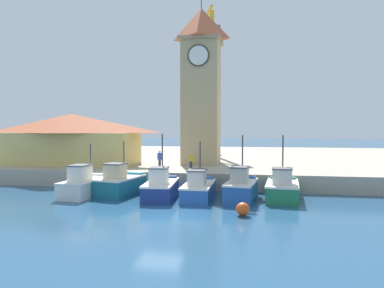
% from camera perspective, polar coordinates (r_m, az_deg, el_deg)
% --- Properties ---
extents(ground_plane, '(300.00, 300.00, 0.00)m').
position_cam_1_polar(ground_plane, '(20.77, -4.95, -10.99)').
color(ground_plane, navy).
extents(quay_wharf, '(120.00, 40.00, 1.33)m').
position_cam_1_polar(quay_wharf, '(48.63, 3.74, -2.42)').
color(quay_wharf, '#A89E89').
rests_on(quay_wharf, ground).
extents(fishing_boat_far_left, '(2.32, 5.08, 3.66)m').
position_cam_1_polar(fishing_boat_far_left, '(27.86, -15.85, -6.00)').
color(fishing_boat_far_left, silver).
rests_on(fishing_boat_far_left, ground).
extents(fishing_boat_left_outer, '(2.79, 4.42, 3.87)m').
position_cam_1_polar(fishing_boat_left_outer, '(27.57, -10.90, -5.94)').
color(fishing_boat_left_outer, '#196B7F').
rests_on(fishing_boat_left_outer, ground).
extents(fishing_boat_left_inner, '(2.34, 4.99, 4.43)m').
position_cam_1_polar(fishing_boat_left_inner, '(25.85, -4.78, -6.61)').
color(fishing_boat_left_inner, navy).
rests_on(fishing_boat_left_inner, ground).
extents(fishing_boat_mid_left, '(2.04, 5.07, 3.88)m').
position_cam_1_polar(fishing_boat_mid_left, '(25.72, 1.02, -6.78)').
color(fishing_boat_mid_left, '#2356A8').
rests_on(fishing_boat_mid_left, ground).
extents(fishing_boat_center, '(2.24, 4.32, 4.34)m').
position_cam_1_polar(fishing_boat_center, '(25.16, 7.47, -6.73)').
color(fishing_boat_center, '#2356A8').
rests_on(fishing_boat_center, ground).
extents(fishing_boat_mid_right, '(2.45, 4.64, 4.33)m').
position_cam_1_polar(fishing_boat_mid_right, '(25.97, 13.60, -6.62)').
color(fishing_boat_mid_right, '#237A4C').
rests_on(fishing_boat_mid_right, ground).
extents(clock_tower, '(3.93, 3.93, 16.49)m').
position_cam_1_polar(clock_tower, '(36.42, 1.42, 9.32)').
color(clock_tower, tan).
rests_on(clock_tower, quay_wharf).
extents(warehouse_left, '(12.77, 5.41, 4.81)m').
position_cam_1_polar(warehouse_left, '(37.50, -17.95, 0.79)').
color(warehouse_left, tan).
rests_on(warehouse_left, quay_wharf).
extents(port_crane_near, '(4.96, 8.00, 19.07)m').
position_cam_1_polar(port_crane_near, '(48.21, 2.95, 6.95)').
color(port_crane_near, '#976E11').
rests_on(port_crane_near, quay_wharf).
extents(mooring_buoy, '(0.75, 0.75, 0.75)m').
position_cam_1_polar(mooring_buoy, '(20.99, 7.74, -9.81)').
color(mooring_buoy, '#E54C19').
rests_on(mooring_buoy, ground).
extents(dock_worker_near_tower, '(0.34, 0.22, 1.62)m').
position_cam_1_polar(dock_worker_near_tower, '(29.55, -0.17, -2.67)').
color(dock_worker_near_tower, '#33333D').
rests_on(dock_worker_near_tower, quay_wharf).
extents(dock_worker_along_quay, '(0.34, 0.22, 1.62)m').
position_cam_1_polar(dock_worker_along_quay, '(31.26, -4.95, -2.40)').
color(dock_worker_along_quay, '#33333D').
rests_on(dock_worker_along_quay, quay_wharf).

